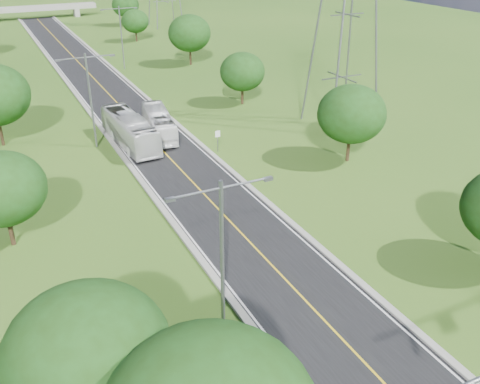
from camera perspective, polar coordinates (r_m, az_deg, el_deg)
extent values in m
plane|color=#2D5317|center=(74.93, -13.04, 9.29)|extent=(260.00, 260.00, 0.00)
cube|color=black|center=(80.56, -14.11, 10.39)|extent=(8.00, 150.00, 0.06)
cube|color=gray|center=(79.82, -17.12, 9.93)|extent=(0.50, 150.00, 0.22)
cube|color=gray|center=(81.48, -11.18, 10.92)|extent=(0.50, 150.00, 0.22)
cylinder|color=slate|center=(56.19, -2.39, 5.46)|extent=(0.08, 0.08, 2.40)
cube|color=white|center=(55.88, -2.40, 6.22)|extent=(0.55, 0.04, 0.70)
cube|color=gray|center=(153.61, -17.06, 17.86)|extent=(1.20, 3.00, 2.00)
cube|color=gray|center=(152.05, -21.00, 17.83)|extent=(30.00, 3.00, 1.20)
cylinder|color=slate|center=(29.17, -1.90, -7.70)|extent=(0.22, 0.22, 10.00)
cylinder|color=slate|center=(26.38, -4.82, -0.15)|extent=(2.80, 0.12, 0.12)
cylinder|color=slate|center=(27.39, 0.63, 1.01)|extent=(2.80, 0.12, 0.12)
cube|color=slate|center=(26.02, -7.47, -0.82)|extent=(0.50, 0.25, 0.18)
cube|color=slate|center=(27.97, 3.01, 1.42)|extent=(0.50, 0.25, 0.18)
cylinder|color=slate|center=(58.28, -15.61, 9.24)|extent=(0.22, 0.22, 10.00)
cylinder|color=slate|center=(56.93, -17.59, 13.40)|extent=(2.80, 0.12, 0.12)
cylinder|color=slate|center=(57.40, -14.78, 13.85)|extent=(2.80, 0.12, 0.12)
cube|color=slate|center=(56.76, -18.89, 13.13)|extent=(0.50, 0.25, 0.18)
cube|color=slate|center=(57.68, -13.48, 14.00)|extent=(0.50, 0.25, 0.18)
cylinder|color=slate|center=(92.18, -12.51, 15.72)|extent=(0.22, 0.22, 10.00)
cylinder|color=slate|center=(91.15, -13.69, 18.43)|extent=(2.80, 0.12, 0.12)
cylinder|color=slate|center=(91.81, -11.91, 18.65)|extent=(2.80, 0.12, 0.12)
cube|color=slate|center=(90.87, -14.52, 18.29)|extent=(0.50, 0.25, 0.18)
cube|color=slate|center=(92.15, -11.09, 18.72)|extent=(0.50, 0.25, 0.18)
ellipsoid|color=#1C3C10|center=(24.29, -15.90, -16.38)|extent=(7.14, 7.14, 6.07)
cylinder|color=black|center=(43.03, -23.29, -3.61)|extent=(0.36, 0.36, 2.70)
ellipsoid|color=#1C3C10|center=(41.59, -24.09, 0.33)|extent=(6.30, 6.30, 5.36)
cylinder|color=black|center=(63.24, -24.17, 5.96)|extent=(0.36, 0.36, 3.24)
cylinder|color=black|center=(54.88, 11.48, 4.67)|extent=(0.36, 0.36, 2.88)
ellipsoid|color=#1C3C10|center=(53.69, 11.81, 8.16)|extent=(6.72, 6.72, 5.71)
cylinder|color=black|center=(72.13, 0.25, 10.35)|extent=(0.36, 0.36, 2.52)
ellipsoid|color=#1C3C10|center=(71.33, 0.25, 12.72)|extent=(5.88, 5.88, 5.00)
cylinder|color=black|center=(94.20, -5.31, 14.28)|extent=(0.36, 0.36, 3.06)
ellipsoid|color=#1C3C10|center=(93.48, -5.41, 16.52)|extent=(7.14, 7.14, 6.07)
cylinder|color=black|center=(115.92, -11.00, 16.06)|extent=(0.36, 0.36, 2.34)
ellipsoid|color=#1C3C10|center=(115.45, -11.13, 17.45)|extent=(5.46, 5.46, 4.64)
cylinder|color=black|center=(135.85, -11.99, 17.54)|extent=(0.36, 0.36, 2.70)
ellipsoid|color=#1C3C10|center=(135.41, -12.13, 18.92)|extent=(6.30, 6.30, 5.36)
imported|color=white|center=(61.14, -8.64, 7.26)|extent=(4.00, 10.61, 2.89)
imported|color=silver|center=(58.95, -11.67, 6.49)|extent=(3.44, 12.04, 3.32)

